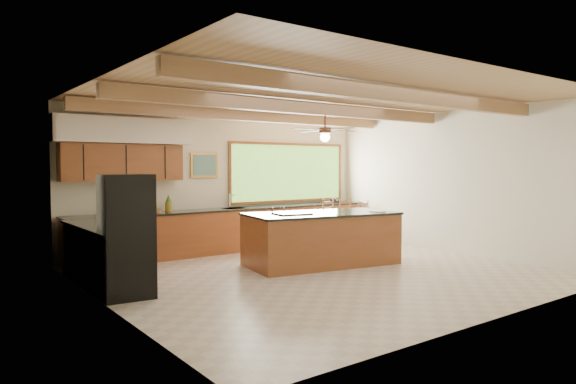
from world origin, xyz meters
TOP-DOWN VIEW (x-y plane):
  - ground at (0.00, 0.00)m, footprint 7.20×7.20m
  - room_shell at (-0.17, 0.65)m, footprint 7.27×6.54m
  - counter_run at (-0.82, 2.52)m, footprint 7.12×3.10m
  - island at (0.50, 0.60)m, footprint 2.97×1.77m
  - refrigerator at (-3.22, 0.40)m, footprint 0.74×0.72m
  - bar_stool_a at (0.10, 1.54)m, footprint 0.41×0.41m
  - bar_stool_b at (1.88, 2.13)m, footprint 0.43×0.43m
  - bar_stool_c at (2.35, 2.05)m, footprint 0.42×0.42m
  - bar_stool_d at (3.30, 2.40)m, footprint 0.41×0.41m

SIDE VIEW (x-z plane):
  - ground at x=0.00m, z-range 0.00..0.00m
  - counter_run at x=-0.82m, z-range -0.17..1.09m
  - island at x=0.50m, z-range -0.01..0.98m
  - bar_stool_d at x=3.30m, z-range 0.09..1.08m
  - bar_stool_a at x=0.10m, z-range 0.10..1.13m
  - bar_stool_c at x=2.35m, z-range 0.10..1.20m
  - bar_stool_b at x=1.88m, z-range 0.10..1.22m
  - refrigerator at x=-3.22m, z-range 0.00..1.72m
  - room_shell at x=-0.17m, z-range 0.70..3.72m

